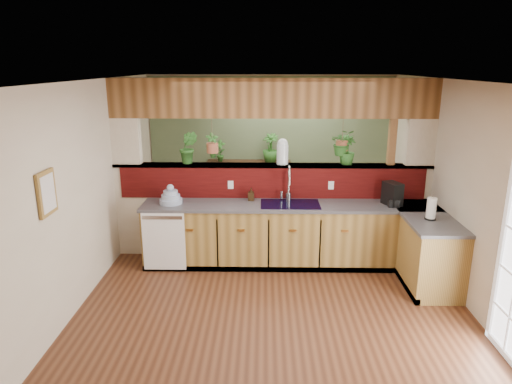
{
  "coord_description": "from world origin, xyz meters",
  "views": [
    {
      "loc": [
        -0.11,
        -5.11,
        2.79
      ],
      "look_at": [
        -0.22,
        0.7,
        1.15
      ],
      "focal_mm": 32.0,
      "sensor_mm": 36.0,
      "label": 1
    }
  ],
  "objects_px": {
    "faucet": "(289,182)",
    "coffee_maker": "(392,195)",
    "dish_stack": "(171,198)",
    "shelving_console": "(249,189)",
    "glass_jar": "(283,151)",
    "paper_towel": "(431,209)",
    "soap_dispenser": "(251,194)"
  },
  "relations": [
    {
      "from": "faucet",
      "to": "paper_towel",
      "type": "distance_m",
      "value": 1.92
    },
    {
      "from": "coffee_maker",
      "to": "shelving_console",
      "type": "xyz_separation_m",
      "value": [
        -2.07,
        2.29,
        -0.55
      ]
    },
    {
      "from": "faucet",
      "to": "coffee_maker",
      "type": "relative_size",
      "value": 1.64
    },
    {
      "from": "glass_jar",
      "to": "shelving_console",
      "type": "relative_size",
      "value": 0.24
    },
    {
      "from": "soap_dispenser",
      "to": "paper_towel",
      "type": "bearing_deg",
      "value": -18.9
    },
    {
      "from": "faucet",
      "to": "glass_jar",
      "type": "bearing_deg",
      "value": 110.1
    },
    {
      "from": "soap_dispenser",
      "to": "faucet",
      "type": "bearing_deg",
      "value": -1.6
    },
    {
      "from": "coffee_maker",
      "to": "glass_jar",
      "type": "xyz_separation_m",
      "value": [
        -1.51,
        0.39,
        0.53
      ]
    },
    {
      "from": "glass_jar",
      "to": "soap_dispenser",
      "type": "bearing_deg",
      "value": -154.84
    },
    {
      "from": "coffee_maker",
      "to": "faucet",
      "type": "bearing_deg",
      "value": 151.08
    },
    {
      "from": "faucet",
      "to": "dish_stack",
      "type": "bearing_deg",
      "value": -174.68
    },
    {
      "from": "dish_stack",
      "to": "shelving_console",
      "type": "xyz_separation_m",
      "value": [
        1.01,
        2.28,
        -0.49
      ]
    },
    {
      "from": "dish_stack",
      "to": "shelving_console",
      "type": "distance_m",
      "value": 2.54
    },
    {
      "from": "coffee_maker",
      "to": "paper_towel",
      "type": "distance_m",
      "value": 0.68
    },
    {
      "from": "soap_dispenser",
      "to": "shelving_console",
      "type": "relative_size",
      "value": 0.12
    },
    {
      "from": "dish_stack",
      "to": "soap_dispenser",
      "type": "height_order",
      "value": "dish_stack"
    },
    {
      "from": "soap_dispenser",
      "to": "paper_towel",
      "type": "distance_m",
      "value": 2.41
    },
    {
      "from": "shelving_console",
      "to": "paper_towel",
      "type": "bearing_deg",
      "value": -48.45
    },
    {
      "from": "soap_dispenser",
      "to": "coffee_maker",
      "type": "distance_m",
      "value": 1.97
    },
    {
      "from": "dish_stack",
      "to": "soap_dispenser",
      "type": "bearing_deg",
      "value": 8.55
    },
    {
      "from": "coffee_maker",
      "to": "shelving_console",
      "type": "bearing_deg",
      "value": 109.78
    },
    {
      "from": "paper_towel",
      "to": "glass_jar",
      "type": "bearing_deg",
      "value": 151.62
    },
    {
      "from": "dish_stack",
      "to": "shelving_console",
      "type": "bearing_deg",
      "value": 66.09
    },
    {
      "from": "faucet",
      "to": "shelving_console",
      "type": "height_order",
      "value": "faucet"
    },
    {
      "from": "shelving_console",
      "to": "coffee_maker",
      "type": "bearing_deg",
      "value": -45.99
    },
    {
      "from": "dish_stack",
      "to": "shelving_console",
      "type": "height_order",
      "value": "dish_stack"
    },
    {
      "from": "glass_jar",
      "to": "coffee_maker",
      "type": "bearing_deg",
      "value": -14.53
    },
    {
      "from": "soap_dispenser",
      "to": "paper_towel",
      "type": "relative_size",
      "value": 0.62
    },
    {
      "from": "soap_dispenser",
      "to": "glass_jar",
      "type": "xyz_separation_m",
      "value": [
        0.45,
        0.21,
        0.58
      ]
    },
    {
      "from": "faucet",
      "to": "shelving_console",
      "type": "relative_size",
      "value": 0.33
    },
    {
      "from": "coffee_maker",
      "to": "paper_towel",
      "type": "height_order",
      "value": "coffee_maker"
    },
    {
      "from": "glass_jar",
      "to": "shelving_console",
      "type": "distance_m",
      "value": 2.25
    }
  ]
}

